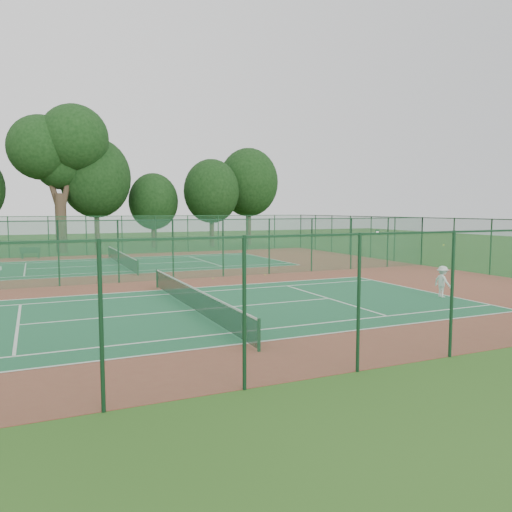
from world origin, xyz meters
The scene contains 17 objects.
ground centered at (0.00, 0.00, 0.00)m, with size 120.00×120.00×0.00m, color #295119.
red_pad centered at (0.00, 0.00, 0.01)m, with size 40.00×36.00×0.01m, color maroon.
court_near centered at (0.00, -9.00, 0.01)m, with size 23.77×10.97×0.01m, color #1C5B3A.
court_far centered at (0.00, 9.00, 0.01)m, with size 23.77×10.97×0.01m, color #1D5B39.
fence_north centered at (0.00, 18.00, 1.76)m, with size 40.00×0.09×3.50m.
fence_south centered at (0.00, -18.00, 1.76)m, with size 40.00×0.09×3.50m.
fence_east centered at (20.00, 0.00, 1.76)m, with size 0.09×36.00×3.50m.
fence_divider centered at (0.00, 0.00, 1.76)m, with size 40.00×0.09×3.50m.
tennis_net_near centered at (0.00, -9.00, 0.54)m, with size 0.10×12.90×0.97m.
tennis_net_far centered at (0.00, 9.00, 0.54)m, with size 0.10×12.90×0.97m.
player_near centered at (11.38, -10.82, 0.74)m, with size 0.94×0.54×1.45m, color white.
bench centered at (-6.09, 16.85, 0.50)m, with size 1.59×0.66×0.95m.
stray_ball_a centered at (7.20, -0.47, 0.05)m, with size 0.07×0.07×0.07m, color yellow.
stray_ball_b centered at (3.72, -0.67, 0.04)m, with size 0.07×0.07×0.07m, color #B7D631.
stray_ball_c centered at (1.26, -0.43, 0.04)m, with size 0.07×0.07×0.07m, color gold.
big_tree centered at (-3.29, 22.11, 9.75)m, with size 8.96×6.56×13.76m.
evergreen_row centered at (0.50, 24.25, 0.00)m, with size 39.00×5.00×12.00m, color black, non-canonical shape.
Camera 1 is at (-5.77, -28.10, 4.07)m, focal length 35.00 mm.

